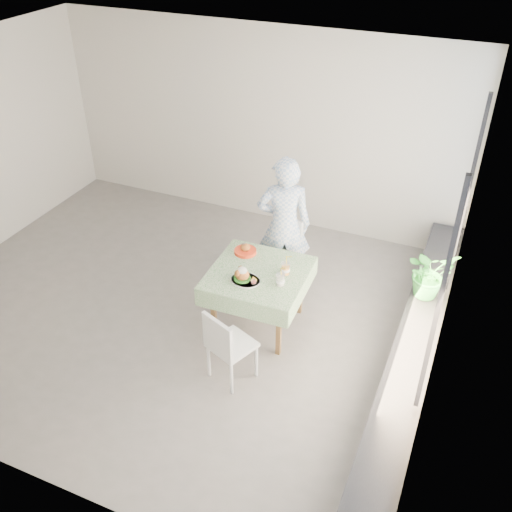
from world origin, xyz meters
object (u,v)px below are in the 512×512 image
at_px(diner, 284,226).
at_px(main_dish, 244,277).
at_px(potted_plant, 430,273).
at_px(chair_far, 277,268).
at_px(chair_near, 231,358).
at_px(juice_cup_orange, 286,269).
at_px(cafe_table, 258,292).

distance_m(diner, main_dish, 1.02).
xyz_separation_m(diner, potted_plant, (1.74, -0.15, -0.10)).
bearing_deg(chair_far, chair_near, -85.07).
height_order(chair_near, main_dish, main_dish).
distance_m(chair_far, juice_cup_orange, 0.92).
distance_m(main_dish, juice_cup_orange, 0.47).
bearing_deg(cafe_table, main_dish, -110.38).
height_order(juice_cup_orange, potted_plant, potted_plant).
distance_m(cafe_table, chair_far, 0.78).
xyz_separation_m(main_dish, potted_plant, (1.81, 0.87, -0.02)).
bearing_deg(chair_near, juice_cup_orange, 77.54).
xyz_separation_m(chair_near, potted_plant, (1.65, 1.53, 0.52)).
height_order(chair_far, diner, diner).
distance_m(cafe_table, juice_cup_orange, 0.46).
height_order(cafe_table, chair_near, chair_near).
bearing_deg(potted_plant, juice_cup_orange, -158.35).
relative_size(cafe_table, juice_cup_orange, 3.78).
bearing_deg(potted_plant, cafe_table, -159.25).
distance_m(chair_near, potted_plant, 2.31).
bearing_deg(chair_far, main_dish, -90.68).
relative_size(chair_far, chair_near, 1.11).
xyz_separation_m(chair_near, juice_cup_orange, (0.21, 0.96, 0.54)).
xyz_separation_m(chair_far, chair_near, (0.14, -1.63, -0.03)).
relative_size(chair_far, juice_cup_orange, 3.33).
bearing_deg(chair_near, cafe_table, 94.77).
relative_size(main_dish, juice_cup_orange, 1.16).
bearing_deg(diner, juice_cup_orange, 90.29).
relative_size(diner, main_dish, 5.38).
bearing_deg(cafe_table, juice_cup_orange, 16.06).
distance_m(diner, potted_plant, 1.75).
relative_size(chair_far, diner, 0.53).
relative_size(diner, potted_plant, 3.14).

